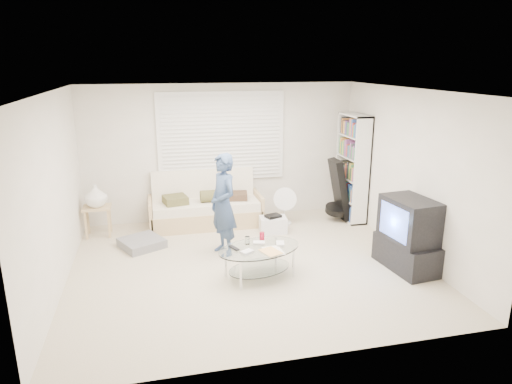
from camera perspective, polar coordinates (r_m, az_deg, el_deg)
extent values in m
plane|color=tan|center=(6.75, -1.08, -9.13)|extent=(5.00, 5.00, 0.00)
cube|color=beige|center=(8.48, -4.32, 4.96)|extent=(5.00, 0.02, 2.50)
cube|color=beige|center=(4.26, 5.22, -6.40)|extent=(5.00, 0.02, 2.50)
cube|color=beige|center=(6.32, -23.91, -0.24)|extent=(0.02, 4.50, 2.50)
cube|color=beige|center=(7.25, 18.59, 2.26)|extent=(0.02, 4.50, 2.50)
cube|color=white|center=(6.12, -1.20, 12.55)|extent=(5.00, 4.50, 0.02)
cube|color=white|center=(8.40, -4.33, 6.93)|extent=(2.32, 0.06, 1.62)
cube|color=black|center=(8.39, -4.31, 6.92)|extent=(2.20, 0.01, 1.50)
cube|color=silver|center=(8.36, -4.29, 6.89)|extent=(2.16, 0.04, 1.50)
cube|color=silver|center=(8.38, -4.31, 6.91)|extent=(2.32, 0.08, 1.62)
cube|color=tan|center=(8.32, -6.27, -3.13)|extent=(1.94, 0.78, 0.31)
cube|color=#F2E3CB|center=(8.22, -6.30, -1.65)|extent=(1.86, 0.72, 0.16)
cube|color=#F2E3CB|center=(8.46, -6.64, 0.90)|extent=(1.86, 0.22, 0.60)
cube|color=tan|center=(8.23, -13.02, -2.81)|extent=(0.06, 0.78, 0.54)
cube|color=tan|center=(8.44, 0.26, -1.92)|extent=(0.06, 0.78, 0.54)
cube|color=#494928|center=(8.11, -10.05, -0.97)|extent=(0.46, 0.46, 0.14)
cylinder|color=#494928|center=(8.13, -5.27, -0.47)|extent=(0.49, 0.21, 0.21)
cube|color=#402D20|center=(8.27, -2.33, -0.48)|extent=(0.40, 0.40, 0.12)
cube|color=slate|center=(7.58, -14.09, -6.19)|extent=(0.81, 0.81, 0.14)
cube|color=tan|center=(8.13, -19.27, -1.84)|extent=(0.46, 0.37, 0.04)
cube|color=tan|center=(8.10, -20.49, -3.93)|extent=(0.04, 0.04, 0.49)
cube|color=tan|center=(8.06, -17.91, -3.78)|extent=(0.04, 0.04, 0.49)
cube|color=tan|center=(8.36, -20.27, -3.30)|extent=(0.04, 0.04, 0.49)
cube|color=tan|center=(8.32, -17.77, -3.16)|extent=(0.04, 0.04, 0.49)
imported|color=white|center=(8.07, -19.41, -0.41)|extent=(0.37, 0.37, 0.38)
cube|color=white|center=(8.60, 11.98, 2.97)|extent=(0.31, 0.83, 1.96)
cube|color=black|center=(8.53, 10.41, 0.30)|extent=(0.37, 0.41, 1.15)
cylinder|color=black|center=(8.62, 10.02, -2.15)|extent=(0.41, 0.43, 0.19)
cylinder|color=white|center=(8.39, 3.49, -3.90)|extent=(0.28, 0.28, 0.03)
cylinder|color=white|center=(8.33, 3.51, -2.74)|extent=(0.04, 0.04, 0.36)
cylinder|color=white|center=(8.24, 3.54, -0.81)|extent=(0.43, 0.23, 0.42)
cylinder|color=white|center=(8.24, 3.54, -0.81)|extent=(0.12, 0.09, 0.11)
cube|color=white|center=(7.95, 2.14, -4.11)|extent=(0.48, 0.36, 0.27)
cube|color=black|center=(7.89, 2.15, -3.02)|extent=(0.30, 0.26, 0.05)
cube|color=black|center=(6.93, 18.26, -7.39)|extent=(0.61, 1.01, 0.42)
cube|color=black|center=(6.75, 18.64, -3.33)|extent=(0.62, 0.85, 0.62)
cube|color=#5C76DD|center=(6.60, 16.89, -3.61)|extent=(0.09, 0.61, 0.47)
ellipsoid|color=silver|center=(6.24, 0.43, -7.05)|extent=(1.33, 1.03, 0.02)
ellipsoid|color=silver|center=(6.36, 0.43, -9.52)|extent=(1.02, 0.79, 0.01)
cylinder|color=silver|center=(5.97, -1.91, -10.52)|extent=(0.03, 0.03, 0.41)
cylinder|color=silver|center=(6.34, 4.71, -8.92)|extent=(0.03, 0.03, 0.41)
cylinder|color=silver|center=(6.35, -3.84, -8.84)|extent=(0.03, 0.03, 0.41)
cylinder|color=silver|center=(6.70, 2.49, -7.45)|extent=(0.03, 0.03, 0.41)
cube|color=white|center=(6.06, -1.12, -7.50)|extent=(0.19, 0.17, 0.04)
cube|color=white|center=(6.34, 0.38, -6.40)|extent=(0.18, 0.14, 0.04)
cube|color=white|center=(6.33, 3.05, -6.47)|extent=(0.14, 0.18, 0.04)
cylinder|color=silver|center=(6.33, -1.09, -6.06)|extent=(0.07, 0.07, 0.11)
cylinder|color=#BE1A3A|center=(6.46, 0.75, -5.57)|extent=(0.07, 0.07, 0.12)
cube|color=black|center=(6.20, -2.75, -7.01)|extent=(0.12, 0.19, 0.02)
cube|color=white|center=(6.13, 2.19, -7.36)|extent=(0.25, 0.33, 0.01)
cube|color=#E5AC60|center=(6.08, 1.86, -7.45)|extent=(0.30, 0.34, 0.01)
imported|color=#2C506C|center=(6.88, -4.12, -1.63)|extent=(0.54, 0.66, 1.58)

